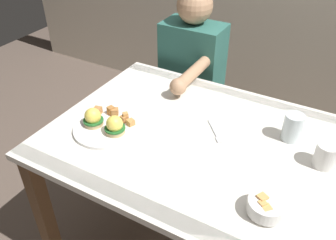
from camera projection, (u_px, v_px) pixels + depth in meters
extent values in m
cube|color=white|center=(199.00, 141.00, 1.43)|extent=(1.20, 0.90, 0.03)
cube|color=#3F7F51|center=(146.00, 206.00, 1.14)|extent=(1.20, 0.06, 0.00)
cube|color=#3F7F51|center=(235.00, 94.00, 1.71)|extent=(1.20, 0.06, 0.00)
cube|color=brown|center=(45.00, 217.00, 1.58)|extent=(0.06, 0.06, 0.71)
cube|color=brown|center=(142.00, 125.00, 2.15)|extent=(0.06, 0.06, 0.71)
cube|color=brown|center=(334.00, 191.00, 1.71)|extent=(0.06, 0.06, 0.71)
cylinder|color=white|center=(106.00, 128.00, 1.46)|extent=(0.27, 0.27, 0.01)
cylinder|color=tan|center=(94.00, 123.00, 1.47)|extent=(0.08, 0.08, 0.02)
cylinder|color=#236028|center=(93.00, 120.00, 1.46)|extent=(0.08, 0.08, 0.01)
sphere|color=#F7DB56|center=(93.00, 116.00, 1.45)|extent=(0.07, 0.07, 0.07)
cylinder|color=tan|center=(115.00, 130.00, 1.43)|extent=(0.08, 0.08, 0.02)
cylinder|color=#236028|center=(115.00, 128.00, 1.42)|extent=(0.08, 0.08, 0.01)
sphere|color=#F7DB56|center=(114.00, 124.00, 1.41)|extent=(0.07, 0.07, 0.07)
cube|color=#B77A42|center=(124.00, 119.00, 1.49)|extent=(0.03, 0.03, 0.02)
cube|color=#B77A42|center=(115.00, 112.00, 1.52)|extent=(0.04, 0.04, 0.03)
cube|color=#B77A42|center=(98.00, 111.00, 1.53)|extent=(0.04, 0.04, 0.03)
cube|color=#AD7038|center=(111.00, 111.00, 1.53)|extent=(0.03, 0.03, 0.04)
cube|color=tan|center=(126.00, 117.00, 1.49)|extent=(0.03, 0.03, 0.04)
cube|color=tan|center=(131.00, 122.00, 1.47)|extent=(0.04, 0.04, 0.02)
cylinder|color=white|center=(265.00, 212.00, 1.11)|extent=(0.10, 0.10, 0.01)
cylinder|color=white|center=(267.00, 206.00, 1.09)|extent=(0.12, 0.12, 0.04)
cube|color=#F4A85B|center=(259.00, 208.00, 1.09)|extent=(0.02, 0.02, 0.02)
cube|color=#EA6B70|center=(263.00, 200.00, 1.10)|extent=(0.03, 0.03, 0.02)
cube|color=#F4A85B|center=(265.00, 208.00, 1.09)|extent=(0.03, 0.03, 0.03)
cube|color=#F4A85B|center=(262.00, 199.00, 1.10)|extent=(0.04, 0.04, 0.03)
cube|color=#F4A85B|center=(262.00, 205.00, 1.08)|extent=(0.03, 0.03, 0.02)
cube|color=#F4A85B|center=(261.00, 207.00, 1.08)|extent=(0.04, 0.04, 0.03)
cube|color=#F4A85B|center=(266.00, 210.00, 1.07)|extent=(0.04, 0.04, 0.03)
cylinder|color=white|center=(326.00, 155.00, 1.27)|extent=(0.08, 0.08, 0.09)
cylinder|color=black|center=(329.00, 146.00, 1.24)|extent=(0.07, 0.07, 0.01)
cube|color=silver|center=(213.00, 128.00, 1.47)|extent=(0.09, 0.10, 0.00)
cube|color=silver|center=(219.00, 140.00, 1.41)|extent=(0.04, 0.04, 0.00)
cylinder|color=silver|center=(293.00, 127.00, 1.39)|extent=(0.08, 0.08, 0.11)
cylinder|color=silver|center=(292.00, 130.00, 1.40)|extent=(0.07, 0.07, 0.09)
cylinder|color=#33333D|center=(170.00, 136.00, 2.27)|extent=(0.11, 0.11, 0.45)
cylinder|color=#33333D|center=(195.00, 145.00, 2.20)|extent=(0.11, 0.11, 0.45)
cube|color=#2D665B|center=(192.00, 66.00, 2.03)|extent=(0.34, 0.20, 0.50)
sphere|color=tan|center=(195.00, 6.00, 1.83)|extent=(0.19, 0.19, 0.19)
cylinder|color=tan|center=(192.00, 73.00, 1.74)|extent=(0.06, 0.30, 0.06)
sphere|color=tan|center=(178.00, 87.00, 1.64)|extent=(0.08, 0.08, 0.08)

